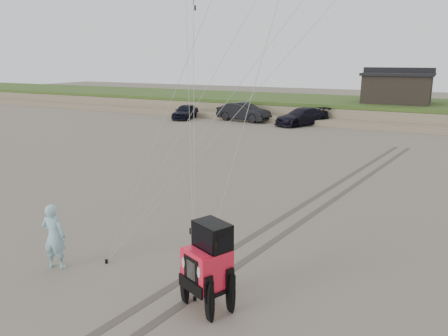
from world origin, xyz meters
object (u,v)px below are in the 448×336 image
Objects in this scene: truck_b at (244,112)px; man at (54,236)px; truck_a at (185,112)px; truck_c at (302,117)px; cabin at (397,87)px; jeep at (207,275)px.

truck_b is 31.43m from man.
truck_a is 0.79× the size of truck_c.
man reaches higher than truck_a.
truck_c is at bearing -7.23° from truck_a.
truck_c is at bearing -134.42° from cabin.
cabin is 37.50m from jeep.
truck_b is at bearing -90.62° from man.
truck_b reaches higher than jeep.
truck_a is at bearing 147.18° from jeep.
truck_b is 1.15× the size of jeep.
man is at bearing -55.67° from truck_c.
truck_c is (11.76, 1.10, 0.05)m from truck_a.
truck_b reaches higher than truck_a.
truck_c is at bearing 127.38° from jeep.
cabin is 10.50m from truck_c.
cabin is 1.19× the size of truck_c.
truck_c is 2.78× the size of man.
cabin is 1.20× the size of truck_b.
truck_c is 1.16× the size of jeep.
truck_a is 11.81m from truck_c.
truck_a is (-18.91, -8.39, -2.51)m from cabin.
truck_c is (5.88, -0.13, -0.10)m from truck_b.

